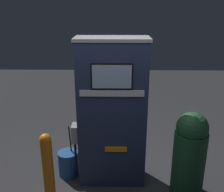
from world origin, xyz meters
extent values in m
plane|color=#2D2D30|center=(0.00, 0.00, 0.00)|extent=(14.00, 14.00, 0.00)
cube|color=#232D4C|center=(0.00, 0.21, 0.55)|extent=(0.90, 0.41, 1.10)
cube|color=#232D4C|center=(0.00, 0.21, 1.55)|extent=(0.90, 0.41, 0.89)
cube|color=#99999E|center=(0.00, 0.21, 2.01)|extent=(0.93, 0.44, 0.04)
cube|color=black|center=(0.00, -0.01, 1.59)|extent=(0.51, 0.01, 0.32)
cube|color=#9EB2D1|center=(0.00, -0.01, 1.59)|extent=(0.47, 0.01, 0.29)
cube|color=silver|center=(0.00, -0.01, 1.38)|extent=(0.79, 0.02, 0.08)
cube|color=orange|center=(0.05, -0.01, 0.60)|extent=(0.29, 0.02, 0.07)
cube|color=#99999E|center=(-0.50, 0.12, 0.77)|extent=(0.09, 0.19, 0.24)
cylinder|color=black|center=(-0.50, 0.06, 0.44)|extent=(0.03, 0.03, 0.42)
cylinder|color=orange|center=(-0.77, -0.32, 0.46)|extent=(0.14, 0.14, 0.91)
sphere|color=orange|center=(-0.77, -0.32, 0.91)|extent=(0.14, 0.14, 0.14)
cylinder|color=#1E4C2D|center=(1.00, -0.07, 0.44)|extent=(0.42, 0.42, 0.88)
sphere|color=#1E4C2D|center=(1.00, -0.07, 0.95)|extent=(0.40, 0.40, 0.40)
cylinder|color=#1E478C|center=(-0.65, 0.29, 0.18)|extent=(0.30, 0.30, 0.37)
cylinder|color=black|center=(-0.61, 0.29, 0.59)|extent=(0.02, 0.12, 0.47)
camera|label=1|loc=(0.06, -3.04, 2.39)|focal=42.00mm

